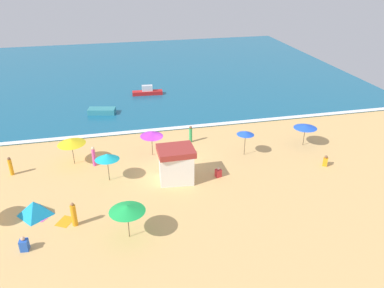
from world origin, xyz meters
name	(u,v)px	position (x,y,z in m)	size (l,w,h in m)	color
ground_plane	(173,159)	(0.00, 0.00, 0.00)	(60.00, 60.00, 0.00)	#E5B26B
ocean_water	(139,72)	(0.00, 28.00, 0.05)	(60.00, 44.00, 0.10)	#196084
wave_breaker_foam	(162,129)	(0.00, 6.30, 0.10)	(57.00, 0.70, 0.01)	white
lifeguard_cabana	(176,164)	(-0.32, -3.32, 1.41)	(2.74, 2.35, 2.75)	white
beach_umbrella_0	(127,208)	(-4.45, -9.32, 2.14)	(2.61, 2.62, 2.36)	#4C3823
beach_umbrella_1	(152,134)	(-1.58, 1.20, 2.04)	(2.81, 2.81, 2.29)	#4C3823
beach_umbrella_3	(246,133)	(6.28, -0.55, 2.11)	(2.11, 2.10, 2.31)	#4C3823
beach_umbrella_4	(71,142)	(-8.21, 1.14, 2.05)	(2.94, 2.93, 2.30)	#4C3823
beach_umbrella_5	(305,126)	(12.23, 0.05, 1.87)	(2.24, 2.25, 2.05)	#4C3823
beach_umbrella_6	(107,157)	(-5.43, -2.21, 2.07)	(2.21, 2.23, 2.36)	#4C3823
beach_tent	(34,208)	(-10.46, -5.67, 0.55)	(2.03, 1.96, 1.09)	#1999D8
beachgoer_0	(325,161)	(12.18, -3.89, 0.42)	(0.52, 0.52, 0.94)	orange
beachgoer_1	(24,244)	(-10.62, -9.13, 0.41)	(0.51, 0.51, 0.97)	blue
beachgoer_2	(218,173)	(3.00, -3.61, 0.34)	(0.52, 0.52, 0.82)	red
beachgoer_3	(191,134)	(2.25, 3.01, 0.79)	(0.39, 0.39, 1.62)	green
beachgoer_4	(74,215)	(-7.80, -7.37, 0.81)	(0.50, 0.50, 1.73)	orange
beachgoer_5	(187,150)	(1.38, 0.65, 0.39)	(0.51, 0.51, 0.90)	white
beachgoer_6	(11,166)	(-12.99, 0.38, 0.75)	(0.38, 0.38, 1.56)	orange
beachgoer_7	(94,156)	(-6.55, 0.44, 0.84)	(0.41, 0.41, 1.72)	#D84CA5
beach_towel_0	(65,222)	(-8.47, -6.86, 0.01)	(1.35, 1.45, 0.01)	orange
beach_towel_1	(171,169)	(-0.46, -1.53, 0.01)	(1.59, 1.00, 0.01)	green
beach_towel_2	(44,216)	(-9.89, -5.93, 0.01)	(1.27, 1.34, 0.01)	#D84CA5
small_boat_0	(102,111)	(-5.74, 11.97, 0.39)	(3.12, 1.89, 0.59)	teal
small_boat_1	(147,92)	(-0.08, 17.20, 0.48)	(3.76, 1.12, 1.19)	red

